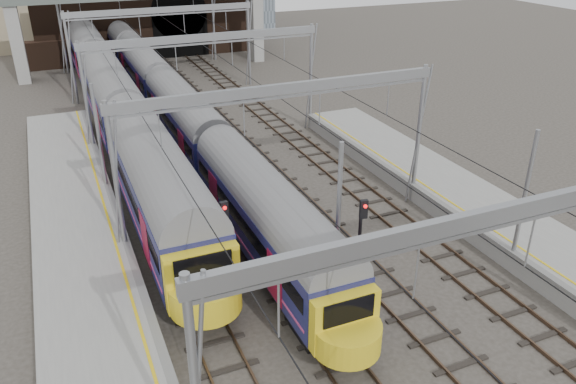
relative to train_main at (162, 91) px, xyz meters
name	(u,v)px	position (x,y,z in m)	size (l,w,h in m)	color
ground	(357,314)	(2.00, -28.35, -2.41)	(160.00, 160.00, 0.00)	#38332D
platform_left	(96,331)	(-8.18, -25.85, -1.86)	(4.32, 55.00, 1.12)	gray
platform_right	(569,267)	(12.18, -29.85, -1.86)	(4.32, 47.00, 1.12)	gray
tracks	(241,177)	(2.00, -13.35, -2.39)	(14.40, 80.00, 0.22)	#4C3828
overhead_line	(206,54)	(2.00, -6.87, 4.15)	(16.80, 80.00, 8.00)	gray
retaining_wall	(147,20)	(3.40, 23.58, 1.92)	(28.00, 2.75, 9.00)	black
overbridge	(141,0)	(2.00, 17.65, 4.85)	(28.00, 3.00, 9.25)	gray
train_main	(162,91)	(0.00, 0.00, 0.00)	(2.68, 61.96, 4.65)	black
train_second	(111,94)	(-4.00, 0.02, 0.25)	(3.09, 53.48, 5.21)	black
signal_near_left	(225,236)	(-2.53, -24.79, 0.50)	(0.34, 0.46, 4.58)	black
signal_near_centre	(361,234)	(2.81, -26.88, 0.49)	(0.35, 0.46, 4.56)	black
equip_cover_a	(319,230)	(3.59, -21.44, -2.37)	(0.79, 0.56, 0.09)	#1778B3
equip_cover_b	(267,220)	(1.48, -19.34, -2.36)	(0.90, 0.64, 0.11)	#1778B3
equip_cover_c	(372,255)	(4.87, -24.72, -2.37)	(0.74, 0.52, 0.09)	#1778B3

